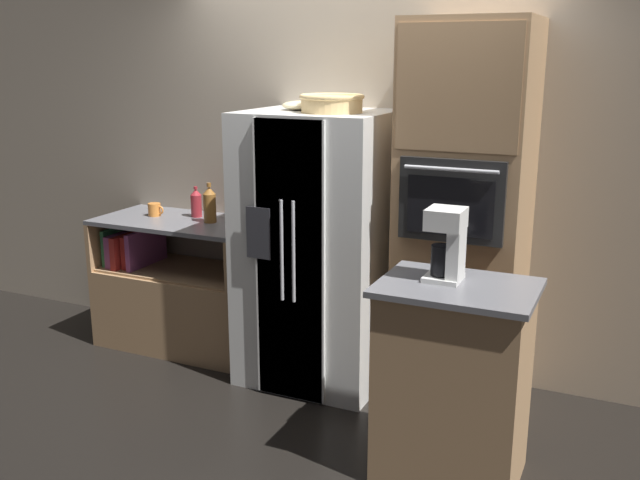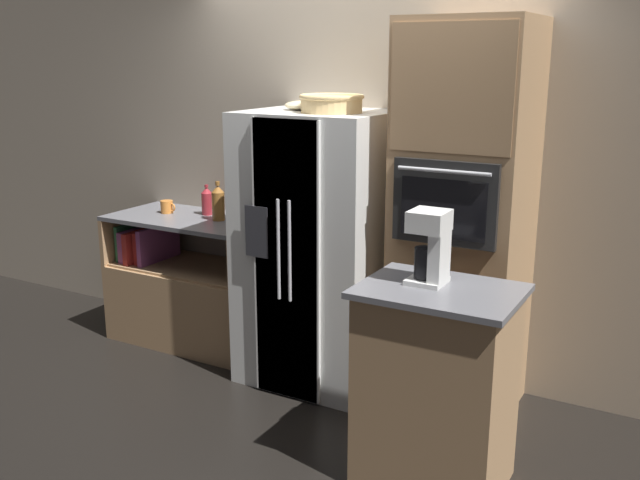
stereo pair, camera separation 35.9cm
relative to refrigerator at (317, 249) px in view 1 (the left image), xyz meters
The scene contains 12 objects.
ground_plane 0.86m from the refrigerator, ahead, with size 20.00×20.00×0.00m, color black.
wall_back 0.70m from the refrigerator, 74.14° to the left, with size 12.00×0.06×2.80m.
counter_left 1.23m from the refrigerator, behind, with size 1.17×0.63×0.92m.
refrigerator is the anchor object (origin of this frame).
wall_oven 0.94m from the refrigerator, ahead, with size 0.69×0.69×2.24m.
island_counter 1.37m from the refrigerator, 35.37° to the right, with size 0.73×0.56×1.00m.
wicker_basket 0.92m from the refrigerator, 29.41° to the right, with size 0.38×0.38×0.11m.
fruit_bowl 0.89m from the refrigerator, 165.50° to the left, with size 0.24×0.24×0.06m.
bottle_tall 0.88m from the refrigerator, behind, with size 0.09×0.09×0.27m.
bottle_short 1.07m from the refrigerator, 168.89° to the left, with size 0.08×0.08×0.22m.
mug 1.33m from the refrigerator, behind, with size 0.12×0.09×0.09m.
coffee_maker 1.30m from the refrigerator, 35.59° to the right, with size 0.17×0.18×0.35m.
Camera 1 is at (1.69, -3.91, 2.04)m, focal length 40.00 mm.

